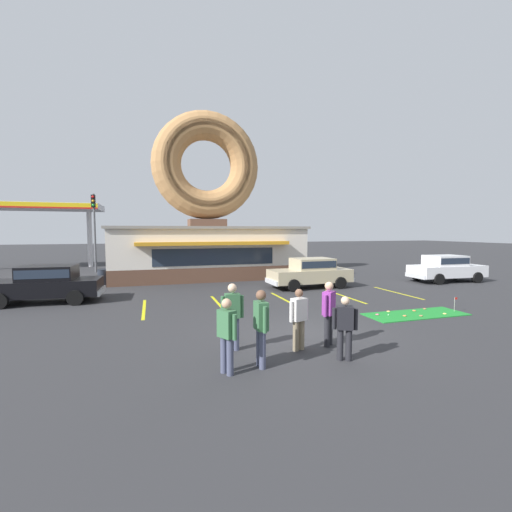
{
  "coord_description": "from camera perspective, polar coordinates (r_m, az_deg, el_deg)",
  "views": [
    {
      "loc": [
        -4.17,
        -9.04,
        3.08
      ],
      "look_at": [
        0.14,
        5.0,
        2.0
      ],
      "focal_mm": 24.0,
      "sensor_mm": 36.0,
      "label": 1
    }
  ],
  "objects": [
    {
      "name": "mini_donut_mid_left",
      "position": [
        13.35,
        19.55,
        -9.17
      ],
      "size": [
        0.13,
        0.13,
        0.04
      ],
      "primitive_type": "torus",
      "color": "#D8667F",
      "rests_on": "putting_mat"
    },
    {
      "name": "mini_donut_mid_right",
      "position": [
        13.76,
        25.8,
        -8.95
      ],
      "size": [
        0.13,
        0.13,
        0.04
      ],
      "primitive_type": "torus",
      "color": "#A5724C",
      "rests_on": "putting_mat"
    },
    {
      "name": "car_champagne",
      "position": [
        18.81,
        9.08,
        -2.58
      ],
      "size": [
        4.61,
        2.09,
        1.6
      ],
      "color": "#BCAD89",
      "rests_on": "ground"
    },
    {
      "name": "mini_donut_near_right",
      "position": [
        15.02,
        26.29,
        -7.89
      ],
      "size": [
        0.13,
        0.13,
        0.04
      ],
      "primitive_type": "torus",
      "color": "#A5724C",
      "rests_on": "putting_mat"
    },
    {
      "name": "donut_shop_building",
      "position": [
        23.28,
        -8.17,
        5.79
      ],
      "size": [
        12.3,
        6.75,
        10.96
      ],
      "color": "brown",
      "rests_on": "ground"
    },
    {
      "name": "pedestrian_crossing_woman",
      "position": [
        9.0,
        7.15,
        -9.99
      ],
      "size": [
        0.57,
        0.34,
        1.6
      ],
      "color": "#7F7056",
      "rests_on": "ground"
    },
    {
      "name": "car_black",
      "position": [
        17.19,
        -31.58,
        -3.8
      ],
      "size": [
        4.62,
        2.11,
        1.6
      ],
      "color": "black",
      "rests_on": "ground"
    },
    {
      "name": "mini_donut_near_left",
      "position": [
        14.0,
        21.19,
        -8.6
      ],
      "size": [
        0.13,
        0.13,
        0.04
      ],
      "primitive_type": "torus",
      "color": "#E5C666",
      "rests_on": "putting_mat"
    },
    {
      "name": "pedestrian_beanie_man",
      "position": [
        7.52,
        -4.9,
        -12.58
      ],
      "size": [
        0.4,
        0.53,
        1.65
      ],
      "color": "#474C66",
      "rests_on": "ground"
    },
    {
      "name": "pedestrian_hooded_kid",
      "position": [
        8.53,
        14.58,
        -11.15
      ],
      "size": [
        0.55,
        0.38,
        1.54
      ],
      "color": "#232328",
      "rests_on": "ground"
    },
    {
      "name": "putting_mat",
      "position": [
        14.06,
        25.08,
        -8.79
      ],
      "size": [
        3.83,
        1.35,
        0.03
      ],
      "primitive_type": "cube",
      "color": "#1E842D",
      "rests_on": "ground"
    },
    {
      "name": "trash_bin",
      "position": [
        20.79,
        -24.14,
        -3.29
      ],
      "size": [
        0.57,
        0.57,
        0.97
      ],
      "color": "#232833",
      "rests_on": "ground"
    },
    {
      "name": "parking_stripe_mid_right",
      "position": [
        18.52,
        22.44,
        -5.68
      ],
      "size": [
        0.12,
        3.6,
        0.01
      ],
      "primitive_type": "cube",
      "color": "yellow",
      "rests_on": "ground"
    },
    {
      "name": "mini_donut_far_left",
      "position": [
        14.49,
        24.86,
        -8.27
      ],
      "size": [
        0.13,
        0.13,
        0.04
      ],
      "primitive_type": "torus",
      "color": "#D17F47",
      "rests_on": "putting_mat"
    },
    {
      "name": "golf_ball",
      "position": [
        13.42,
        21.19,
        -9.13
      ],
      "size": [
        0.04,
        0.04,
        0.04
      ],
      "primitive_type": "sphere",
      "color": "white",
      "rests_on": "putting_mat"
    },
    {
      "name": "gas_station_canopy",
      "position": [
        33.4,
        -32.08,
        6.63
      ],
      "size": [
        9.0,
        4.46,
        5.3
      ],
      "color": "silver",
      "rests_on": "ground"
    },
    {
      "name": "pedestrian_leather_jacket_man",
      "position": [
        8.9,
        -3.96,
        -9.51
      ],
      "size": [
        0.6,
        0.26,
        1.74
      ],
      "color": "#474C66",
      "rests_on": "ground"
    },
    {
      "name": "parking_stripe_left",
      "position": [
        14.62,
        -6.22,
        -7.97
      ],
      "size": [
        0.12,
        3.6,
        0.01
      ],
      "primitive_type": "cube",
      "color": "yellow",
      "rests_on": "ground"
    },
    {
      "name": "parking_stripe_mid_left",
      "position": [
        15.46,
        4.86,
        -7.29
      ],
      "size": [
        0.12,
        3.6,
        0.01
      ],
      "primitive_type": "cube",
      "color": "yellow",
      "rests_on": "ground"
    },
    {
      "name": "mini_donut_mid_centre",
      "position": [
        14.48,
        28.93,
        -8.42
      ],
      "size": [
        0.13,
        0.13,
        0.04
      ],
      "primitive_type": "torus",
      "color": "#E5C666",
      "rests_on": "putting_mat"
    },
    {
      "name": "parking_stripe_centre",
      "position": [
        16.79,
        14.46,
        -6.49
      ],
      "size": [
        0.12,
        3.6,
        0.01
      ],
      "primitive_type": "cube",
      "color": "yellow",
      "rests_on": "ground"
    },
    {
      "name": "mini_donut_far_centre",
      "position": [
        13.51,
        23.53,
        -9.13
      ],
      "size": [
        0.13,
        0.13,
        0.04
      ],
      "primitive_type": "torus",
      "color": "#D17F47",
      "rests_on": "putting_mat"
    },
    {
      "name": "car_white",
      "position": [
        23.73,
        29.12,
        -1.66
      ],
      "size": [
        4.63,
        2.14,
        1.6
      ],
      "color": "silver",
      "rests_on": "ground"
    },
    {
      "name": "putting_flag_pin",
      "position": [
        15.07,
        30.28,
        -6.47
      ],
      "size": [
        0.13,
        0.01,
        0.55
      ],
      "color": "silver",
      "rests_on": "putting_mat"
    },
    {
      "name": "traffic_light_pole",
      "position": [
        27.92,
        -25.36,
        5.1
      ],
      "size": [
        0.28,
        0.47,
        5.8
      ],
      "color": "#595B60",
      "rests_on": "ground"
    },
    {
      "name": "pedestrian_blue_sweater_man",
      "position": [
        9.44,
        12.03,
        -8.84
      ],
      "size": [
        0.48,
        0.43,
        1.73
      ],
      "color": "#232328",
      "rests_on": "ground"
    },
    {
      "name": "ground_plane",
      "position": [
        10.43,
        7.54,
        -13.02
      ],
      "size": [
        160.0,
        160.0,
        0.0
      ],
      "primitive_type": "plane",
      "color": "#2D2D30"
    },
    {
      "name": "parking_stripe_far_left",
      "position": [
        14.38,
        -18.17,
        -8.36
      ],
      "size": [
        0.12,
        3.6,
        0.01
      ],
      "primitive_type": "cube",
      "color": "yellow",
      "rests_on": "ground"
    },
    {
      "name": "pedestrian_clipboard_woman",
      "position": [
        7.83,
        0.84,
        -11.31
      ],
      "size": [
        0.26,
        0.6,
        1.77
      ],
      "color": "#474C66",
      "rests_on": "ground"
    }
  ]
}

